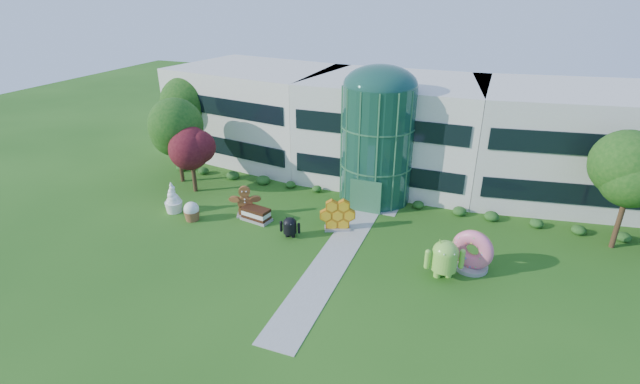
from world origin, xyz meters
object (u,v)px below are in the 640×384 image
at_px(donut, 473,249).
at_px(gingerbread, 245,201).
at_px(android_black, 290,226).
at_px(android_green, 445,256).

bearing_deg(donut, gingerbread, -169.69).
bearing_deg(android_black, android_green, -14.81).
relative_size(android_green, gingerbread, 1.06).
height_order(android_black, donut, donut).
relative_size(android_green, android_black, 1.62).
xyz_separation_m(android_green, android_black, (-11.26, 1.11, -0.58)).
relative_size(android_black, gingerbread, 0.66).
height_order(donut, gingerbread, donut).
height_order(android_green, gingerbread, android_green).
xyz_separation_m(android_black, gingerbread, (-4.79, 1.87, 0.38)).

